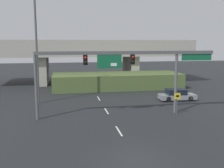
{
  "coord_description": "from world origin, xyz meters",
  "views": [
    {
      "loc": [
        -4.15,
        -14.77,
        7.0
      ],
      "look_at": [
        0.0,
        8.04,
        3.33
      ],
      "focal_mm": 42.0,
      "sensor_mm": 36.0,
      "label": 1
    }
  ],
  "objects_px": {
    "signal_gantry": "(123,63)",
    "speed_limit_sign": "(177,100)",
    "highway_light_pole_near": "(36,40)",
    "parked_sedan_near_right": "(177,95)"
  },
  "relations": [
    {
      "from": "parked_sedan_near_right",
      "to": "speed_limit_sign",
      "type": "bearing_deg",
      "value": -111.12
    },
    {
      "from": "signal_gantry",
      "to": "parked_sedan_near_right",
      "type": "relative_size",
      "value": 3.85
    },
    {
      "from": "highway_light_pole_near",
      "to": "parked_sedan_near_right",
      "type": "height_order",
      "value": "highway_light_pole_near"
    },
    {
      "from": "highway_light_pole_near",
      "to": "signal_gantry",
      "type": "bearing_deg",
      "value": -38.32
    },
    {
      "from": "parked_sedan_near_right",
      "to": "signal_gantry",
      "type": "bearing_deg",
      "value": -143.06
    },
    {
      "from": "signal_gantry",
      "to": "highway_light_pole_near",
      "type": "bearing_deg",
      "value": 141.68
    },
    {
      "from": "signal_gantry",
      "to": "parked_sedan_near_right",
      "type": "xyz_separation_m",
      "value": [
        7.99,
        5.4,
        -4.44
      ]
    },
    {
      "from": "signal_gantry",
      "to": "highway_light_pole_near",
      "type": "distance_m",
      "value": 11.14
    },
    {
      "from": "signal_gantry",
      "to": "speed_limit_sign",
      "type": "height_order",
      "value": "signal_gantry"
    },
    {
      "from": "speed_limit_sign",
      "to": "highway_light_pole_near",
      "type": "bearing_deg",
      "value": 151.96
    }
  ]
}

